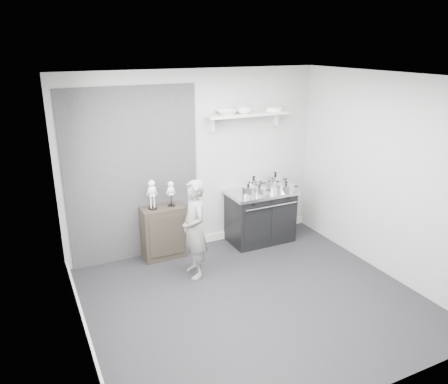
# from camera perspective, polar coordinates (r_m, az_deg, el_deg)

# --- Properties ---
(ground) EXTENTS (4.00, 4.00, 0.00)m
(ground) POSITION_cam_1_polar(r_m,az_deg,el_deg) (5.62, 3.74, -13.90)
(ground) COLOR black
(ground) RESTS_ON ground
(room_shell) EXTENTS (4.02, 3.62, 2.71)m
(room_shell) POSITION_cam_1_polar(r_m,az_deg,el_deg) (5.01, 2.41, 2.65)
(room_shell) COLOR #9F9F9D
(room_shell) RESTS_ON ground
(wall_shelf) EXTENTS (1.30, 0.26, 0.24)m
(wall_shelf) POSITION_cam_1_polar(r_m,az_deg,el_deg) (6.65, 3.02, 10.00)
(wall_shelf) COLOR silver
(wall_shelf) RESTS_ON room_shell
(stove) EXTENTS (1.05, 0.66, 0.85)m
(stove) POSITION_cam_1_polar(r_m,az_deg,el_deg) (6.99, 4.77, -3.09)
(stove) COLOR black
(stove) RESTS_ON ground
(side_cabinet) EXTENTS (0.61, 0.35, 0.79)m
(side_cabinet) POSITION_cam_1_polar(r_m,az_deg,el_deg) (6.52, -7.99, -5.22)
(side_cabinet) COLOR black
(side_cabinet) RESTS_ON ground
(child) EXTENTS (0.34, 0.51, 1.37)m
(child) POSITION_cam_1_polar(r_m,az_deg,el_deg) (5.85, -3.89, -4.86)
(child) COLOR slate
(child) RESTS_ON ground
(pot_front_left) EXTENTS (0.31, 0.23, 0.19)m
(pot_front_left) POSITION_cam_1_polar(r_m,az_deg,el_deg) (6.60, 3.17, 0.17)
(pot_front_left) COLOR silver
(pot_front_left) RESTS_ON stove
(pot_back_left) EXTENTS (0.35, 0.26, 0.22)m
(pot_back_left) POSITION_cam_1_polar(r_m,az_deg,el_deg) (6.87, 3.90, 1.06)
(pot_back_left) COLOR silver
(pot_back_left) RESTS_ON stove
(pot_back_right) EXTENTS (0.36, 0.27, 0.24)m
(pot_back_right) POSITION_cam_1_polar(r_m,az_deg,el_deg) (7.06, 6.69, 1.53)
(pot_back_right) COLOR silver
(pot_back_right) RESTS_ON stove
(pot_front_right) EXTENTS (0.37, 0.28, 0.17)m
(pot_front_right) POSITION_cam_1_polar(r_m,az_deg,el_deg) (6.84, 8.07, 0.58)
(pot_front_right) COLOR silver
(pot_front_right) RESTS_ON stove
(pot_front_center) EXTENTS (0.29, 0.21, 0.15)m
(pot_front_center) POSITION_cam_1_polar(r_m,az_deg,el_deg) (6.65, 4.64, 0.14)
(pot_front_center) COLOR silver
(pot_front_center) RESTS_ON stove
(skeleton_full) EXTENTS (0.14, 0.09, 0.50)m
(skeleton_full) POSITION_cam_1_polar(r_m,az_deg,el_deg) (6.25, -9.38, -0.04)
(skeleton_full) COLOR white
(skeleton_full) RESTS_ON side_cabinet
(skeleton_torso) EXTENTS (0.12, 0.08, 0.43)m
(skeleton_torso) POSITION_cam_1_polar(r_m,az_deg,el_deg) (6.34, -6.95, 0.03)
(skeleton_torso) COLOR white
(skeleton_torso) RESTS_ON side_cabinet
(bowl_large) EXTENTS (0.29, 0.29, 0.07)m
(bowl_large) POSITION_cam_1_polar(r_m,az_deg,el_deg) (6.48, 0.34, 10.38)
(bowl_large) COLOR white
(bowl_large) RESTS_ON wall_shelf
(bowl_small) EXTENTS (0.23, 0.23, 0.07)m
(bowl_small) POSITION_cam_1_polar(r_m,az_deg,el_deg) (6.61, 2.59, 10.53)
(bowl_small) COLOR white
(bowl_small) RESTS_ON wall_shelf
(plate_stack) EXTENTS (0.26, 0.26, 0.06)m
(plate_stack) POSITION_cam_1_polar(r_m,az_deg,el_deg) (6.87, 6.50, 10.71)
(plate_stack) COLOR white
(plate_stack) RESTS_ON wall_shelf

